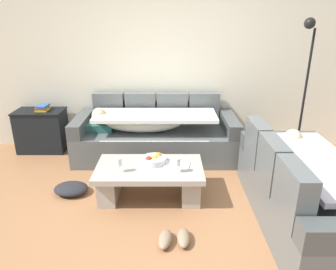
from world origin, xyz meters
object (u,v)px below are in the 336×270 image
(couch_along_wall, at_px, (154,135))
(wine_glass_near_right, at_px, (178,162))
(couch_near_window, at_px, (305,191))
(open_magazine, at_px, (178,165))
(floor_lamp, at_px, (305,83))
(pair_of_shoes, at_px, (175,238))
(coffee_table, at_px, (150,178))
(book_stack_on_cabinet, at_px, (43,108))
(fruit_bowl, at_px, (155,160))
(crumpled_garment, at_px, (72,189))
(wine_glass_near_left, at_px, (120,162))
(side_cabinet, at_px, (43,130))

(couch_along_wall, xyz_separation_m, wine_glass_near_right, (0.31, -1.26, 0.16))
(couch_near_window, distance_m, wine_glass_near_right, 1.30)
(open_magazine, height_order, floor_lamp, floor_lamp)
(open_magazine, height_order, pair_of_shoes, open_magazine)
(coffee_table, height_order, open_magazine, open_magazine)
(couch_along_wall, distance_m, floor_lamp, 2.19)
(floor_lamp, xyz_separation_m, pair_of_shoes, (-1.78, -1.84, -1.07))
(couch_along_wall, relative_size, wine_glass_near_right, 13.89)
(couch_along_wall, bearing_deg, pair_of_shoes, -82.03)
(wine_glass_near_right, bearing_deg, couch_along_wall, 103.88)
(book_stack_on_cabinet, bearing_deg, fruit_bowl, -36.25)
(open_magazine, xyz_separation_m, book_stack_on_cabinet, (-1.98, 1.33, 0.30))
(fruit_bowl, xyz_separation_m, crumpled_garment, (-0.98, -0.04, -0.36))
(pair_of_shoes, xyz_separation_m, crumpled_garment, (-1.20, 0.87, 0.01))
(fruit_bowl, height_order, wine_glass_near_right, wine_glass_near_right)
(wine_glass_near_left, height_order, book_stack_on_cabinet, book_stack_on_cabinet)
(couch_along_wall, relative_size, side_cabinet, 3.20)
(book_stack_on_cabinet, relative_size, pair_of_shoes, 0.71)
(side_cabinet, height_order, book_stack_on_cabinet, book_stack_on_cabinet)
(open_magazine, xyz_separation_m, crumpled_garment, (-1.24, 0.04, -0.33))
(couch_near_window, xyz_separation_m, coffee_table, (-1.56, 0.46, -0.10))
(open_magazine, bearing_deg, book_stack_on_cabinet, 157.68)
(book_stack_on_cabinet, bearing_deg, pair_of_shoes, -48.13)
(couch_near_window, xyz_separation_m, fruit_bowl, (-1.51, 0.55, 0.08))
(coffee_table, xyz_separation_m, wine_glass_near_right, (0.31, -0.13, 0.26))
(couch_near_window, relative_size, side_cabinet, 2.74)
(couch_along_wall, xyz_separation_m, wine_glass_near_left, (-0.31, -1.25, 0.16))
(couch_near_window, relative_size, floor_lamp, 1.01)
(wine_glass_near_left, xyz_separation_m, crumpled_garment, (-0.62, 0.19, -0.44))
(wine_glass_near_right, relative_size, side_cabinet, 0.23)
(open_magazine, distance_m, side_cabinet, 2.43)
(wine_glass_near_right, bearing_deg, couch_near_window, -14.39)
(wine_glass_near_right, relative_size, open_magazine, 0.59)
(couch_along_wall, xyz_separation_m, crumpled_garment, (-0.93, -1.07, -0.27))
(couch_near_window, height_order, wine_glass_near_left, couch_near_window)
(side_cabinet, relative_size, book_stack_on_cabinet, 3.25)
(fruit_bowl, height_order, book_stack_on_cabinet, book_stack_on_cabinet)
(couch_along_wall, bearing_deg, couch_near_window, -45.32)
(fruit_bowl, relative_size, crumpled_garment, 0.70)
(wine_glass_near_left, bearing_deg, wine_glass_near_right, -0.57)
(couch_along_wall, relative_size, coffee_table, 1.92)
(wine_glass_near_left, height_order, open_magazine, wine_glass_near_left)
(couch_near_window, bearing_deg, coffee_table, 73.75)
(wine_glass_near_right, xyz_separation_m, side_cabinet, (-2.03, 1.49, -0.17))
(book_stack_on_cabinet, xyz_separation_m, pair_of_shoes, (1.94, -2.16, -0.64))
(wine_glass_near_left, bearing_deg, coffee_table, 22.01)
(fruit_bowl, height_order, floor_lamp, floor_lamp)
(couch_near_window, relative_size, open_magazine, 7.05)
(wine_glass_near_right, relative_size, book_stack_on_cabinet, 0.75)
(couch_near_window, height_order, fruit_bowl, couch_near_window)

